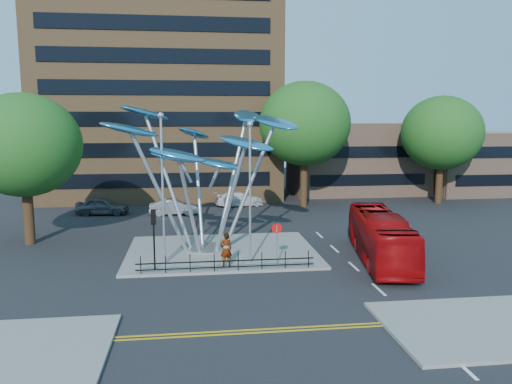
{
  "coord_description": "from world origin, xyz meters",
  "views": [
    {
      "loc": [
        -2.79,
        -25.29,
        8.66
      ],
      "look_at": [
        0.97,
        4.0,
        4.23
      ],
      "focal_mm": 35.0,
      "sensor_mm": 36.0,
      "label": 1
    }
  ],
  "objects": [
    {
      "name": "double_yellow_far",
      "position": [
        0.0,
        -6.3,
        0.01
      ],
      "size": [
        40.0,
        0.12,
        0.01
      ],
      "primitive_type": "cube",
      "color": "gold",
      "rests_on": "ground"
    },
    {
      "name": "leaf_sculpture",
      "position": [
        -2.07,
        6.68,
        6.87
      ],
      "size": [
        12.72,
        9.54,
        9.51
      ],
      "color": "#9EA0A5",
      "rests_on": "traffic_island"
    },
    {
      "name": "low_building_far",
      "position": [
        30.0,
        28.0,
        3.5
      ],
      "size": [
        12.0,
        8.0,
        7.0
      ],
      "primitive_type": "cube",
      "color": "#9E755D",
      "rests_on": "ground"
    },
    {
      "name": "ground",
      "position": [
        0.0,
        0.0,
        0.0
      ],
      "size": [
        120.0,
        120.0,
        0.0
      ],
      "primitive_type": "plane",
      "color": "black",
      "rests_on": "ground"
    },
    {
      "name": "pedestrian_railing_front",
      "position": [
        -1.0,
        1.7,
        0.55
      ],
      "size": [
        10.0,
        0.06,
        1.0
      ],
      "color": "black",
      "rests_on": "traffic_island"
    },
    {
      "name": "tree_right",
      "position": [
        8.0,
        22.0,
        8.04
      ],
      "size": [
        8.8,
        8.8,
        12.11
      ],
      "color": "black",
      "rests_on": "ground"
    },
    {
      "name": "double_yellow_near",
      "position": [
        0.0,
        -6.0,
        0.01
      ],
      "size": [
        40.0,
        0.12,
        0.01
      ],
      "primitive_type": "cube",
      "color": "gold",
      "rests_on": "ground"
    },
    {
      "name": "traffic_island",
      "position": [
        -1.0,
        6.0,
        0.07
      ],
      "size": [
        12.0,
        9.0,
        0.15
      ],
      "primitive_type": "cube",
      "color": "slate",
      "rests_on": "ground"
    },
    {
      "name": "parked_car_right",
      "position": [
        1.77,
        22.96,
        0.69
      ],
      "size": [
        5.04,
        2.7,
        1.39
      ],
      "primitive_type": "imported",
      "rotation": [
        0.0,
        0.0,
        1.73
      ],
      "color": "silver",
      "rests_on": "ground"
    },
    {
      "name": "no_entry_sign_island",
      "position": [
        2.0,
        2.52,
        1.82
      ],
      "size": [
        0.6,
        0.1,
        2.45
      ],
      "color": "#9EA0A5",
      "rests_on": "traffic_island"
    },
    {
      "name": "street_lamp_left",
      "position": [
        -4.5,
        3.5,
        5.36
      ],
      "size": [
        0.36,
        0.36,
        8.8
      ],
      "color": "#9EA0A5",
      "rests_on": "traffic_island"
    },
    {
      "name": "parked_car_left",
      "position": [
        -10.87,
        20.12,
        0.78
      ],
      "size": [
        4.76,
        2.29,
        1.57
      ],
      "primitive_type": "imported",
      "rotation": [
        0.0,
        0.0,
        1.47
      ],
      "color": "#46484E",
      "rests_on": "ground"
    },
    {
      "name": "parked_car_mid",
      "position": [
        -4.52,
        19.2,
        0.7
      ],
      "size": [
        4.35,
        1.72,
        1.41
      ],
      "primitive_type": "imported",
      "rotation": [
        0.0,
        0.0,
        1.63
      ],
      "color": "#A0A1A7",
      "rests_on": "ground"
    },
    {
      "name": "red_bus",
      "position": [
        8.5,
        3.07,
        1.45
      ],
      "size": [
        4.21,
        10.71,
        2.91
      ],
      "primitive_type": "imported",
      "rotation": [
        0.0,
        0.0,
        -0.17
      ],
      "color": "#9B0708",
      "rests_on": "ground"
    },
    {
      "name": "street_lamp_right",
      "position": [
        0.5,
        3.0,
        5.09
      ],
      "size": [
        0.36,
        0.36,
        8.3
      ],
      "color": "#9EA0A5",
      "rests_on": "traffic_island"
    },
    {
      "name": "pedestrian",
      "position": [
        -0.95,
        2.5,
        1.13
      ],
      "size": [
        0.82,
        0.65,
        1.97
      ],
      "primitive_type": "imported",
      "rotation": [
        0.0,
        0.0,
        3.41
      ],
      "color": "gray",
      "rests_on": "traffic_island"
    },
    {
      "name": "low_building_near",
      "position": [
        16.0,
        30.0,
        4.0
      ],
      "size": [
        15.0,
        8.0,
        8.0
      ],
      "primitive_type": "cube",
      "color": "#9E755D",
      "rests_on": "ground"
    },
    {
      "name": "traffic_light_island",
      "position": [
        -5.0,
        2.5,
        2.61
      ],
      "size": [
        0.28,
        0.18,
        3.42
      ],
      "color": "black",
      "rests_on": "traffic_island"
    },
    {
      "name": "brick_tower",
      "position": [
        -6.0,
        32.0,
        15.0
      ],
      "size": [
        25.0,
        15.0,
        30.0
      ],
      "primitive_type": "cube",
      "color": "brown",
      "rests_on": "ground"
    },
    {
      "name": "tree_left",
      "position": [
        -14.0,
        10.0,
        6.79
      ],
      "size": [
        7.6,
        7.6,
        10.32
      ],
      "color": "black",
      "rests_on": "ground"
    },
    {
      "name": "tree_far",
      "position": [
        22.0,
        22.0,
        7.11
      ],
      "size": [
        8.0,
        8.0,
        10.81
      ],
      "color": "black",
      "rests_on": "ground"
    }
  ]
}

